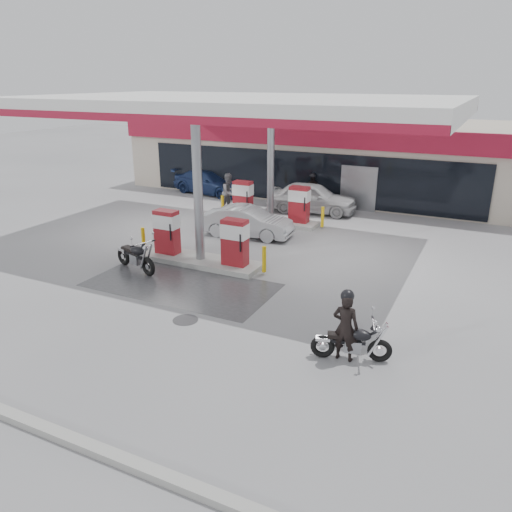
{
  "coord_description": "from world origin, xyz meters",
  "views": [
    {
      "loc": [
        9.09,
        -12.15,
        6.22
      ],
      "look_at": [
        2.92,
        0.51,
        1.2
      ],
      "focal_mm": 35.0,
      "sensor_mm": 36.0,
      "label": 1
    }
  ],
  "objects_px": {
    "pump_island_far": "(270,207)",
    "biker_main": "(345,327)",
    "pump_island_near": "(200,244)",
    "parked_car_left": "(210,182)",
    "sedan_white": "(312,197)",
    "parked_motorcycle": "(136,257)",
    "hatchback_silver": "(247,222)",
    "biker_walking": "(312,190)",
    "attendant": "(229,192)",
    "main_motorcycle": "(353,343)"
  },
  "relations": [
    {
      "from": "pump_island_far",
      "to": "parked_car_left",
      "type": "height_order",
      "value": "pump_island_far"
    },
    {
      "from": "pump_island_far",
      "to": "parked_car_left",
      "type": "relative_size",
      "value": 1.12
    },
    {
      "from": "sedan_white",
      "to": "attendant",
      "type": "height_order",
      "value": "attendant"
    },
    {
      "from": "main_motorcycle",
      "to": "pump_island_far",
      "type": "bearing_deg",
      "value": 106.27
    },
    {
      "from": "pump_island_far",
      "to": "parked_motorcycle",
      "type": "bearing_deg",
      "value": -101.81
    },
    {
      "from": "pump_island_far",
      "to": "hatchback_silver",
      "type": "relative_size",
      "value": 1.36
    },
    {
      "from": "main_motorcycle",
      "to": "attendant",
      "type": "distance_m",
      "value": 14.42
    },
    {
      "from": "pump_island_near",
      "to": "pump_island_far",
      "type": "bearing_deg",
      "value": 90.0
    },
    {
      "from": "pump_island_far",
      "to": "biker_walking",
      "type": "relative_size",
      "value": 3.2
    },
    {
      "from": "main_motorcycle",
      "to": "biker_walking",
      "type": "bearing_deg",
      "value": 96.18
    },
    {
      "from": "hatchback_silver",
      "to": "parked_car_left",
      "type": "xyz_separation_m",
      "value": [
        -5.64,
        6.4,
        0.04
      ]
    },
    {
      "from": "pump_island_near",
      "to": "parked_car_left",
      "type": "xyz_separation_m",
      "value": [
        -5.59,
        10.0,
        -0.05
      ]
    },
    {
      "from": "sedan_white",
      "to": "biker_main",
      "type": "bearing_deg",
      "value": -162.07
    },
    {
      "from": "pump_island_far",
      "to": "sedan_white",
      "type": "relative_size",
      "value": 1.18
    },
    {
      "from": "biker_main",
      "to": "sedan_white",
      "type": "height_order",
      "value": "biker_main"
    },
    {
      "from": "parked_motorcycle",
      "to": "parked_car_left",
      "type": "relative_size",
      "value": 0.46
    },
    {
      "from": "parked_car_left",
      "to": "biker_walking",
      "type": "bearing_deg",
      "value": -82.56
    },
    {
      "from": "pump_island_near",
      "to": "biker_main",
      "type": "distance_m",
      "value": 7.62
    },
    {
      "from": "parked_car_left",
      "to": "parked_motorcycle",
      "type": "bearing_deg",
      "value": -151.61
    },
    {
      "from": "pump_island_near",
      "to": "main_motorcycle",
      "type": "distance_m",
      "value": 7.75
    },
    {
      "from": "biker_main",
      "to": "hatchback_silver",
      "type": "bearing_deg",
      "value": -51.47
    },
    {
      "from": "parked_motorcycle",
      "to": "sedan_white",
      "type": "relative_size",
      "value": 0.48
    },
    {
      "from": "pump_island_far",
      "to": "biker_main",
      "type": "bearing_deg",
      "value": -57.27
    },
    {
      "from": "main_motorcycle",
      "to": "attendant",
      "type": "height_order",
      "value": "attendant"
    },
    {
      "from": "biker_walking",
      "to": "parked_motorcycle",
      "type": "bearing_deg",
      "value": -119.58
    },
    {
      "from": "pump_island_far",
      "to": "main_motorcycle",
      "type": "height_order",
      "value": "pump_island_far"
    },
    {
      "from": "attendant",
      "to": "hatchback_silver",
      "type": "distance_m",
      "value": 4.37
    },
    {
      "from": "pump_island_near",
      "to": "sedan_white",
      "type": "bearing_deg",
      "value": 82.73
    },
    {
      "from": "parked_motorcycle",
      "to": "hatchback_silver",
      "type": "bearing_deg",
      "value": 90.63
    },
    {
      "from": "biker_main",
      "to": "attendant",
      "type": "xyz_separation_m",
      "value": [
        -9.14,
        11.04,
        0.1
      ]
    },
    {
      "from": "biker_main",
      "to": "biker_walking",
      "type": "relative_size",
      "value": 1.04
    },
    {
      "from": "pump_island_far",
      "to": "biker_main",
      "type": "height_order",
      "value": "pump_island_far"
    },
    {
      "from": "parked_motorcycle",
      "to": "hatchback_silver",
      "type": "xyz_separation_m",
      "value": [
        1.63,
        5.18,
        0.13
      ]
    },
    {
      "from": "attendant",
      "to": "parked_car_left",
      "type": "xyz_separation_m",
      "value": [
        -2.91,
        3.0,
        -0.27
      ]
    },
    {
      "from": "pump_island_near",
      "to": "parked_car_left",
      "type": "distance_m",
      "value": 11.46
    },
    {
      "from": "parked_motorcycle",
      "to": "biker_walking",
      "type": "distance_m",
      "value": 11.6
    },
    {
      "from": "biker_main",
      "to": "parked_motorcycle",
      "type": "relative_size",
      "value": 0.79
    },
    {
      "from": "pump_island_near",
      "to": "biker_main",
      "type": "height_order",
      "value": "pump_island_near"
    },
    {
      "from": "hatchback_silver",
      "to": "biker_walking",
      "type": "xyz_separation_m",
      "value": [
        0.59,
        6.2,
        0.18
      ]
    },
    {
      "from": "hatchback_silver",
      "to": "parked_car_left",
      "type": "height_order",
      "value": "parked_car_left"
    },
    {
      "from": "sedan_white",
      "to": "biker_walking",
      "type": "relative_size",
      "value": 2.71
    },
    {
      "from": "main_motorcycle",
      "to": "pump_island_near",
      "type": "bearing_deg",
      "value": 131.68
    },
    {
      "from": "pump_island_near",
      "to": "biker_walking",
      "type": "bearing_deg",
      "value": 86.28
    },
    {
      "from": "pump_island_near",
      "to": "main_motorcycle",
      "type": "relative_size",
      "value": 2.79
    },
    {
      "from": "parked_motorcycle",
      "to": "attendant",
      "type": "xyz_separation_m",
      "value": [
        -1.1,
        8.58,
        0.45
      ]
    },
    {
      "from": "pump_island_near",
      "to": "parked_motorcycle",
      "type": "relative_size",
      "value": 2.45
    },
    {
      "from": "attendant",
      "to": "biker_main",
      "type": "bearing_deg",
      "value": -123.37
    },
    {
      "from": "biker_walking",
      "to": "attendant",
      "type": "bearing_deg",
      "value": -158.41
    },
    {
      "from": "parked_motorcycle",
      "to": "biker_walking",
      "type": "xyz_separation_m",
      "value": [
        2.22,
        11.38,
        0.31
      ]
    },
    {
      "from": "pump_island_near",
      "to": "sedan_white",
      "type": "distance_m",
      "value": 8.59
    }
  ]
}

